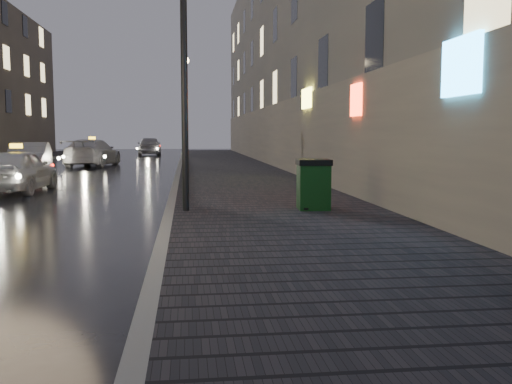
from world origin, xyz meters
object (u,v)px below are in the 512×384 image
lamp_far (186,98)px  car_left_mid (29,159)px  lamp_near (184,49)px  car_far (149,146)px  trash_bin (313,184)px  taxi_mid (92,153)px  taxi_near (17,170)px

lamp_far → car_left_mid: size_ratio=1.25×
lamp_near → car_left_mid: lamp_near is taller
car_far → lamp_far: bearing=94.5°
lamp_far → car_left_mid: (-6.62, -2.84, -2.79)m
lamp_far → trash_bin: lamp_far is taller
taxi_mid → trash_bin: bearing=119.4°
car_left_mid → car_far: size_ratio=0.95×
taxi_near → lamp_near: bearing=133.7°
lamp_far → taxi_mid: (-5.05, 3.67, -2.76)m
lamp_near → taxi_near: bearing=130.8°
lamp_near → lamp_far: same height
taxi_near → lamp_far: bearing=-113.5°
lamp_far → trash_bin: size_ratio=4.94×
taxi_near → car_left_mid: size_ratio=0.92×
lamp_far → taxi_near: size_ratio=1.36×
car_left_mid → taxi_mid: bearing=69.0°
taxi_mid → car_far: bearing=-89.9°
trash_bin → car_left_mid: car_left_mid is taller
lamp_near → car_far: bearing=95.0°
lamp_far → car_far: lamp_far is taller
lamp_far → taxi_near: lamp_far is taller
car_left_mid → car_far: bearing=72.9°
trash_bin → taxi_near: taxi_near is taller
taxi_mid → lamp_far: bearing=152.0°
car_left_mid → taxi_mid: taxi_mid is taller
car_left_mid → trash_bin: bearing=-62.3°
trash_bin → car_far: 35.11m
trash_bin → car_far: size_ratio=0.24×
car_left_mid → taxi_mid: size_ratio=0.84×
lamp_near → trash_bin: lamp_near is taller
taxi_near → car_far: size_ratio=0.87×
lamp_far → car_left_mid: lamp_far is taller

